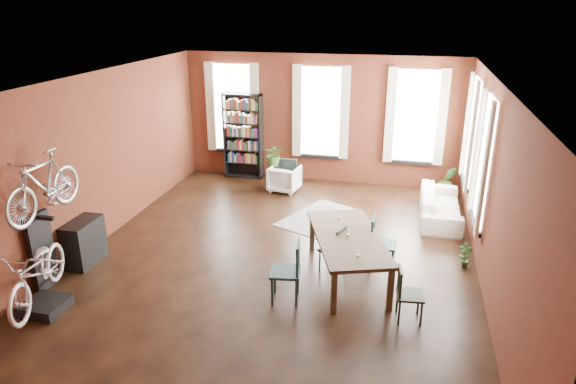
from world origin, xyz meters
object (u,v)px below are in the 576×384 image
(console_table, at_px, (84,242))
(white_armchair, at_px, (285,177))
(dining_chair_b, at_px, (332,249))
(dining_chair_c, at_px, (410,295))
(dining_chair_a, at_px, (285,272))
(bike_trainer, at_px, (46,306))
(plant_stand, at_px, (274,177))
(bookshelf, at_px, (243,136))
(cream_sofa, at_px, (441,201))
(dining_chair_d, at_px, (383,244))
(dining_table, at_px, (347,257))
(bicycle_floor, at_px, (32,245))

(console_table, bearing_deg, white_armchair, 59.50)
(dining_chair_b, relative_size, dining_chair_c, 1.00)
(dining_chair_a, relative_size, console_table, 1.23)
(bike_trainer, relative_size, plant_stand, 1.02)
(dining_chair_c, bearing_deg, bookshelf, 30.29)
(cream_sofa, relative_size, console_table, 2.60)
(dining_chair_d, relative_size, bookshelf, 0.43)
(plant_stand, bearing_deg, bike_trainer, -107.97)
(dining_chair_b, height_order, dining_chair_d, dining_chair_d)
(dining_chair_a, xyz_separation_m, console_table, (-3.75, 0.37, -0.09))
(dining_chair_a, xyz_separation_m, white_armchair, (-1.17, 4.75, -0.14))
(dining_table, height_order, dining_chair_c, dining_chair_c)
(dining_chair_a, distance_m, dining_chair_b, 1.24)
(white_armchair, xyz_separation_m, cream_sofa, (3.65, -0.88, 0.06))
(dining_chair_d, xyz_separation_m, white_armchair, (-2.58, 3.41, -0.13))
(dining_chair_c, distance_m, white_armchair, 5.73)
(dining_chair_c, height_order, plant_stand, dining_chair_c)
(dining_chair_b, xyz_separation_m, bicycle_floor, (-4.05, -2.22, 0.68))
(dining_table, xyz_separation_m, dining_chair_d, (0.56, 0.43, 0.09))
(dining_table, distance_m, bike_trainer, 4.77)
(white_armchair, height_order, bike_trainer, white_armchair)
(dining_chair_b, xyz_separation_m, bookshelf, (-3.04, 4.47, 0.68))
(dining_chair_c, relative_size, plant_stand, 1.46)
(dining_chair_a, height_order, dining_chair_c, dining_chair_a)
(dining_chair_b, xyz_separation_m, bike_trainer, (-4.01, -2.24, -0.33))
(dining_chair_b, distance_m, plant_stand, 4.35)
(dining_chair_b, height_order, console_table, dining_chair_b)
(dining_chair_b, relative_size, bicycle_floor, 0.45)
(dining_chair_a, height_order, white_armchair, dining_chair_a)
(dining_chair_a, height_order, bookshelf, bookshelf)
(dining_chair_c, relative_size, dining_chair_d, 0.87)
(bookshelf, xyz_separation_m, bicycle_floor, (-1.01, -6.70, -0.00))
(white_armchair, distance_m, bike_trainer, 6.32)
(dining_table, relative_size, cream_sofa, 1.08)
(console_table, bearing_deg, bicycle_floor, -79.79)
(white_armchair, bearing_deg, dining_chair_a, 112.06)
(dining_chair_c, bearing_deg, plant_stand, 26.49)
(bike_trainer, bearing_deg, bicycle_floor, 157.45)
(bike_trainer, height_order, bicycle_floor, bicycle_floor)
(dining_chair_a, bearing_deg, dining_chair_b, 144.21)
(dining_chair_c, bearing_deg, dining_chair_b, 40.54)
(bookshelf, bearing_deg, bicycle_floor, -98.58)
(console_table, xyz_separation_m, plant_stand, (2.27, 4.56, -0.11))
(dining_chair_b, relative_size, bookshelf, 0.38)
(dining_chair_b, relative_size, bike_trainer, 1.43)
(dining_chair_a, bearing_deg, bicycle_floor, -80.47)
(cream_sofa, bearing_deg, console_table, 119.33)
(bike_trainer, bearing_deg, plant_stand, 72.03)
(bike_trainer, relative_size, console_table, 0.73)
(white_armchair, bearing_deg, bicycle_floor, 76.75)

